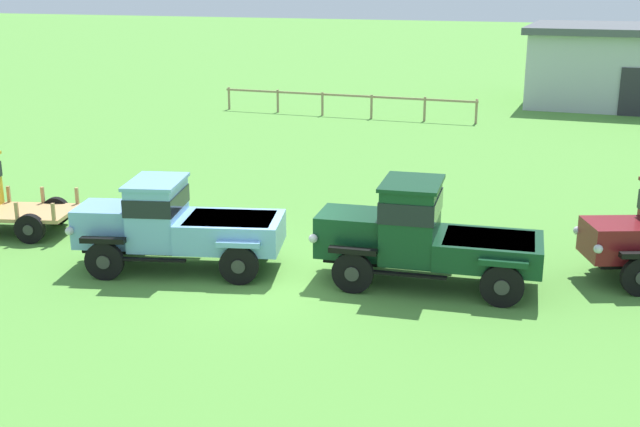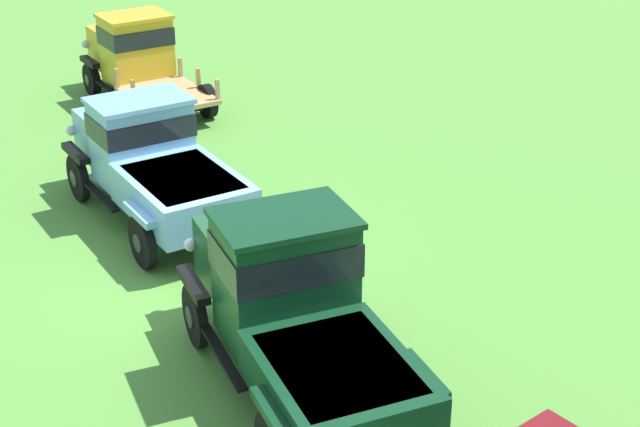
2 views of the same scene
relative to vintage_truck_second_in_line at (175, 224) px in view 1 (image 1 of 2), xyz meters
name	(u,v)px [view 1 (image 1 of 2)]	position (x,y,z in m)	size (l,w,h in m)	color
ground_plane	(278,277)	(2.51, 0.27, -1.10)	(240.00, 240.00, 0.00)	#518E38
paddock_fence	(346,100)	(-3.17, 22.23, -0.27)	(13.18, 0.46, 1.17)	#997F60
vintage_truck_second_in_line	(175,224)	(0.00, 0.00, 0.00)	(5.13, 3.05, 2.14)	black
vintage_truck_midrow_center	(421,233)	(5.64, 1.02, 0.08)	(5.17, 2.54, 2.35)	black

